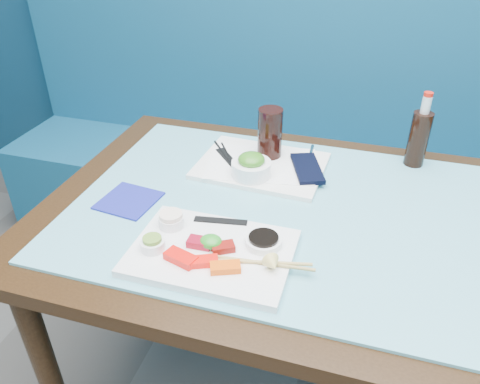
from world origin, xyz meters
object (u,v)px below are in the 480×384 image
(seaweed_bowl, at_px, (251,169))
(blue_napkin, at_px, (129,201))
(sashimi_plate, at_px, (212,253))
(booth_bench, at_px, (337,179))
(cola_bottle_body, at_px, (418,139))
(cola_glass, at_px, (270,133))
(serving_tray, at_px, (261,166))
(dining_table, at_px, (310,241))

(seaweed_bowl, distance_m, blue_napkin, 0.34)
(sashimi_plate, bearing_deg, booth_bench, 79.99)
(cola_bottle_body, relative_size, blue_napkin, 1.17)
(booth_bench, xyz_separation_m, sashimi_plate, (-0.19, -1.07, 0.39))
(cola_bottle_body, bearing_deg, cola_glass, -166.67)
(sashimi_plate, xyz_separation_m, serving_tray, (0.01, 0.42, -0.00))
(seaweed_bowl, distance_m, cola_glass, 0.14)
(cola_bottle_body, bearing_deg, sashimi_plate, -127.23)
(seaweed_bowl, height_order, cola_bottle_body, cola_bottle_body)
(serving_tray, xyz_separation_m, blue_napkin, (-0.29, -0.27, -0.00))
(seaweed_bowl, xyz_separation_m, cola_bottle_body, (0.44, 0.23, 0.05))
(serving_tray, height_order, blue_napkin, serving_tray)
(serving_tray, height_order, cola_glass, cola_glass)
(dining_table, relative_size, blue_napkin, 10.09)
(dining_table, bearing_deg, cola_glass, 125.89)
(serving_tray, bearing_deg, seaweed_bowl, -94.54)
(seaweed_bowl, bearing_deg, cola_glass, 81.25)
(sashimi_plate, xyz_separation_m, cola_bottle_body, (0.43, 0.57, 0.07))
(booth_bench, xyz_separation_m, seaweed_bowl, (-0.19, -0.73, 0.42))
(dining_table, bearing_deg, blue_napkin, -169.39)
(sashimi_plate, bearing_deg, dining_table, 50.70)
(cola_glass, xyz_separation_m, cola_bottle_body, (0.42, 0.10, -0.01))
(cola_glass, bearing_deg, blue_napkin, -132.16)
(serving_tray, distance_m, seaweed_bowl, 0.08)
(serving_tray, xyz_separation_m, cola_glass, (0.01, 0.05, 0.08))
(cola_glass, relative_size, cola_bottle_body, 0.92)
(dining_table, relative_size, cola_bottle_body, 8.62)
(cola_glass, bearing_deg, sashimi_plate, -91.84)
(sashimi_plate, distance_m, blue_napkin, 0.32)
(booth_bench, bearing_deg, sashimi_plate, -100.01)
(serving_tray, distance_m, cola_glass, 0.10)
(dining_table, height_order, seaweed_bowl, seaweed_bowl)
(sashimi_plate, bearing_deg, cola_bottle_body, 52.77)
(sashimi_plate, relative_size, blue_napkin, 2.55)
(booth_bench, distance_m, seaweed_bowl, 0.86)
(booth_bench, bearing_deg, serving_tray, -105.69)
(dining_table, distance_m, cola_glass, 0.35)
(cola_glass, distance_m, cola_bottle_body, 0.43)
(booth_bench, xyz_separation_m, cola_bottle_body, (0.24, -0.50, 0.46))
(booth_bench, xyz_separation_m, cola_glass, (-0.17, -0.60, 0.47))
(dining_table, height_order, cola_glass, cola_glass)
(sashimi_plate, xyz_separation_m, blue_napkin, (-0.28, 0.14, -0.01))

